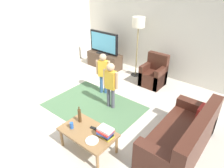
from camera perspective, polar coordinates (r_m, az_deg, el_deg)
ground at (r=4.62m, az=-4.76°, el=-9.90°), size 7.80×7.80×0.00m
wall_back at (r=6.30m, az=14.31°, el=13.91°), size 6.00×0.12×2.70m
wall_left at (r=6.30m, az=-26.06°, el=11.91°), size 0.12×6.00×2.70m
area_rug at (r=5.03m, az=-5.03°, el=-6.21°), size 2.20×1.60×0.01m
tv_stand at (r=6.97m, az=-2.09°, el=6.60°), size 1.20×0.44×0.50m
tv at (r=6.75m, az=-2.30°, el=11.30°), size 1.10×0.28×0.71m
couch at (r=3.95m, az=19.30°, el=-14.30°), size 0.80×1.80×0.86m
armchair at (r=5.95m, az=11.56°, el=2.48°), size 0.60×0.60×0.90m
floor_lamp at (r=6.03m, az=7.35°, el=15.81°), size 0.36×0.36×1.78m
child_near_tv at (r=5.26m, az=-2.47°, el=3.86°), size 0.34×0.22×1.11m
child_center at (r=4.65m, az=-0.37°, el=0.63°), size 0.38×0.18×1.14m
coffee_table at (r=3.75m, az=-6.70°, el=-13.46°), size 1.00×0.60×0.42m
book_stack at (r=3.55m, az=-1.82°, el=-13.24°), size 0.28×0.23×0.17m
bottle at (r=3.86m, az=-8.99°, el=-8.63°), size 0.06×0.06×0.33m
tv_remote at (r=3.75m, az=-4.88°, el=-12.21°), size 0.18×0.08×0.02m
soda_can at (r=3.79m, az=-11.16°, el=-11.24°), size 0.07×0.07×0.12m
plate at (r=3.54m, az=-5.56°, el=-15.35°), size 0.22×0.22×0.02m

